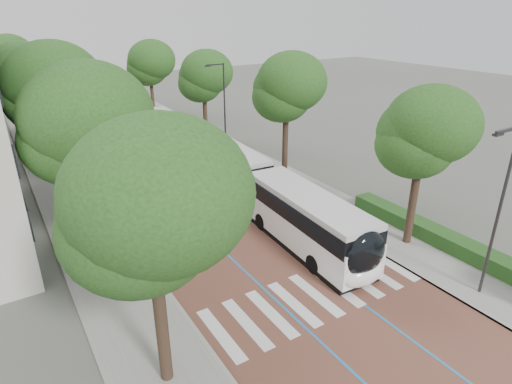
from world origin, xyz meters
The scene contains 19 objects.
ground centered at (0.00, 0.00, 0.00)m, with size 160.00×160.00×0.00m, color #51544C.
road centered at (0.00, 40.00, 0.01)m, with size 11.00×140.00×0.02m, color brown.
sidewalk_left centered at (-7.50, 40.00, 0.06)m, with size 4.00×140.00×0.12m, color gray.
sidewalk_right centered at (7.50, 40.00, 0.06)m, with size 4.00×140.00×0.12m, color gray.
kerb_left centered at (-5.60, 40.00, 0.06)m, with size 0.20×140.00×0.14m, color gray.
kerb_right centered at (5.60, 40.00, 0.06)m, with size 0.20×140.00×0.14m, color gray.
zebra_crossing centered at (0.20, 1.00, 0.03)m, with size 10.55×3.60×0.01m.
lane_line_left centered at (-1.60, 40.00, 0.02)m, with size 0.12×126.00×0.01m, color #2473B7.
lane_line_right centered at (1.60, 40.00, 0.02)m, with size 0.12×126.00×0.01m, color #2473B7.
hedge centered at (9.10, 0.00, 0.52)m, with size 1.20×14.00×0.80m, color #1A4718.
streetlight_near centered at (6.62, -3.00, 4.82)m, with size 1.82×0.20×8.00m.
streetlight_far centered at (6.62, 22.00, 4.82)m, with size 1.82×0.20×8.00m.
lamp_post_left centered at (-6.10, 8.00, 4.12)m, with size 0.14×0.14×8.00m, color #2F2F32.
trees_left centered at (-7.50, 25.00, 6.88)m, with size 6.08×60.90×10.12m.
trees_right centered at (7.70, 25.92, 6.14)m, with size 6.03×47.41×9.08m.
lead_bus centered at (2.77, 8.55, 1.63)m, with size 3.51×18.51×3.20m.
bus_queued_0 centered at (2.75, 24.27, 1.62)m, with size 3.02×12.49×3.20m.
bus_queued_1 centered at (1.73, 37.32, 1.62)m, with size 3.34×12.54×3.20m.
bus_queued_2 centered at (2.30, 50.73, 1.62)m, with size 2.97×12.48×3.20m.
Camera 1 is at (-10.92, -11.50, 12.33)m, focal length 30.00 mm.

